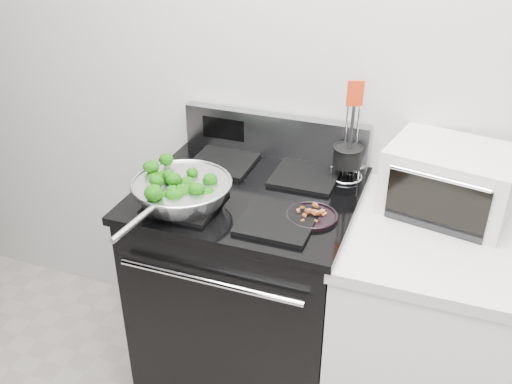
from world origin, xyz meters
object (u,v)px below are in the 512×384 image
at_px(skillet, 182,190).
at_px(gas_range, 249,289).
at_px(toaster_oven, 450,180).
at_px(bacon_plate, 312,213).
at_px(utensil_holder, 347,162).

bearing_deg(skillet, gas_range, 48.76).
bearing_deg(toaster_oven, bacon_plate, -136.29).
relative_size(gas_range, toaster_oven, 2.43).
bearing_deg(bacon_plate, skillet, -171.52).
height_order(gas_range, bacon_plate, gas_range).
height_order(utensil_holder, toaster_oven, utensil_holder).
distance_m(gas_range, toaster_oven, 0.89).
relative_size(skillet, toaster_oven, 1.20).
bearing_deg(toaster_oven, gas_range, -155.47).
bearing_deg(gas_range, skillet, -136.53).
bearing_deg(bacon_plate, utensil_holder, 81.63).
bearing_deg(utensil_holder, bacon_plate, -120.07).
height_order(gas_range, skillet, gas_range).
relative_size(gas_range, bacon_plate, 6.43).
xyz_separation_m(skillet, utensil_holder, (0.49, 0.39, 0.01)).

